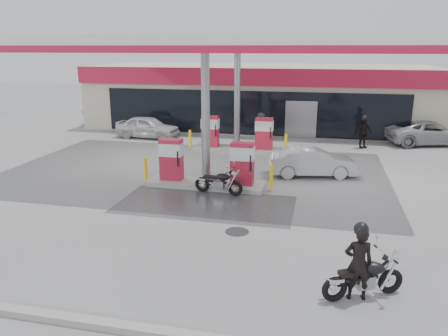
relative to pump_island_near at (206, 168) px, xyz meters
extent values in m
plane|color=gray|center=(0.00, -2.00, -0.71)|extent=(90.00, 90.00, 0.00)
cube|color=#4C4C4F|center=(0.50, -2.00, -0.71)|extent=(6.00, 3.00, 0.00)
cylinder|color=#38383A|center=(2.00, -4.00, -0.71)|extent=(0.70, 0.70, 0.01)
cube|color=gray|center=(0.00, -9.00, -0.64)|extent=(28.00, 0.25, 0.15)
cube|color=#BCB49D|center=(0.00, 14.00, 1.29)|extent=(22.00, 8.00, 4.00)
cube|color=black|center=(0.00, 9.97, 0.69)|extent=(18.00, 0.10, 2.60)
cube|color=#AF1534|center=(0.00, 9.90, 2.79)|extent=(22.00, 0.25, 1.00)
cube|color=navy|center=(7.00, 9.85, 2.79)|extent=(3.50, 0.12, 0.80)
cube|color=gray|center=(3.00, 9.93, 0.39)|extent=(1.80, 0.14, 2.20)
cube|color=silver|center=(0.00, 3.00, 4.59)|extent=(16.00, 10.00, 0.60)
cube|color=#AF1534|center=(0.00, -1.95, 4.41)|extent=(16.00, 0.12, 0.24)
cube|color=#AF1534|center=(0.00, 7.95, 4.41)|extent=(16.00, 0.12, 0.24)
cylinder|color=gray|center=(0.00, 0.00, 1.88)|extent=(0.32, 0.32, 5.00)
cylinder|color=gray|center=(0.00, 6.00, 1.88)|extent=(0.32, 0.32, 5.00)
cube|color=#9E9E99|center=(0.00, 0.00, -0.62)|extent=(4.50, 1.30, 0.18)
cube|color=#AD1C34|center=(-1.40, 0.00, 0.27)|extent=(0.85, 0.48, 1.60)
cube|color=#AD1C34|center=(1.40, 0.00, 0.27)|extent=(0.85, 0.48, 1.60)
cube|color=silver|center=(-1.40, 0.00, 0.67)|extent=(0.88, 0.52, 0.50)
cube|color=silver|center=(1.40, 0.00, 0.67)|extent=(0.88, 0.52, 0.50)
cylinder|color=yellow|center=(-2.50, 0.00, -0.17)|extent=(0.14, 0.14, 0.90)
cylinder|color=yellow|center=(2.50, 0.00, -0.17)|extent=(0.14, 0.14, 0.90)
cube|color=#9E9E99|center=(0.00, 6.00, -0.62)|extent=(4.50, 1.30, 0.18)
cube|color=#AD1C34|center=(-1.40, 6.00, 0.27)|extent=(0.85, 0.48, 1.60)
cube|color=#AD1C34|center=(1.40, 6.00, 0.27)|extent=(0.85, 0.48, 1.60)
cube|color=silver|center=(-1.40, 6.00, 0.67)|extent=(0.88, 0.52, 0.50)
cube|color=silver|center=(1.40, 6.00, 0.67)|extent=(0.88, 0.52, 0.50)
cylinder|color=yellow|center=(-2.50, 6.00, -0.17)|extent=(0.14, 0.14, 0.90)
cylinder|color=yellow|center=(2.50, 6.00, -0.17)|extent=(0.14, 0.14, 0.90)
torus|color=black|center=(5.88, -6.48, -0.42)|extent=(0.58, 0.38, 0.58)
torus|color=black|center=(4.70, -7.07, -0.42)|extent=(0.58, 0.38, 0.58)
cube|color=gray|center=(5.32, -6.76, -0.34)|extent=(0.45, 0.38, 0.29)
cube|color=black|center=(5.20, -6.82, -0.25)|extent=(0.82, 0.48, 0.08)
ellipsoid|color=black|center=(5.45, -6.69, -0.04)|extent=(0.62, 0.52, 0.27)
cube|color=black|center=(5.02, -6.91, -0.09)|extent=(0.58, 0.44, 0.10)
cylinder|color=silver|center=(5.71, -6.56, 0.25)|extent=(0.36, 0.67, 0.03)
sphere|color=silver|center=(5.82, -6.51, 0.14)|extent=(0.17, 0.17, 0.17)
cylinder|color=silver|center=(4.83, -6.85, -0.44)|extent=(0.81, 0.46, 0.08)
imported|color=black|center=(5.15, -6.85, 0.11)|extent=(0.66, 0.49, 1.64)
torus|color=black|center=(1.31, -0.90, -0.43)|extent=(0.58, 0.22, 0.57)
torus|color=black|center=(0.03, -0.70, -0.43)|extent=(0.58, 0.22, 0.57)
cube|color=gray|center=(0.71, -0.81, -0.35)|extent=(0.41, 0.28, 0.28)
cube|color=black|center=(0.57, -0.79, -0.26)|extent=(0.85, 0.23, 0.08)
ellipsoid|color=black|center=(0.85, -0.83, -0.05)|extent=(0.57, 0.38, 0.26)
cube|color=black|center=(0.38, -0.76, -0.11)|extent=(0.55, 0.30, 0.09)
cylinder|color=silver|center=(1.13, -0.87, 0.23)|extent=(0.15, 0.71, 0.03)
sphere|color=silver|center=(1.24, -0.89, 0.12)|extent=(0.17, 0.17, 0.17)
cylinder|color=silver|center=(0.26, -0.60, -0.45)|extent=(0.85, 0.21, 0.08)
imported|color=#BEBDC0|center=(-5.78, 8.20, -0.07)|extent=(3.87, 1.78, 1.28)
imported|color=#57585C|center=(1.10, 7.00, 0.23)|extent=(0.77, 0.96, 1.88)
imported|color=#B2B6BB|center=(3.94, 2.34, -0.12)|extent=(3.79, 1.97, 1.19)
imported|color=black|center=(-10.00, 12.00, -0.17)|extent=(3.97, 2.48, 1.07)
imported|color=#A6AAAE|center=(10.00, 10.00, -0.06)|extent=(5.11, 3.43, 1.30)
imported|color=black|center=(6.36, 8.20, 0.11)|extent=(1.04, 0.82, 1.65)
camera|label=1|loc=(4.24, -15.53, 4.49)|focal=35.00mm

